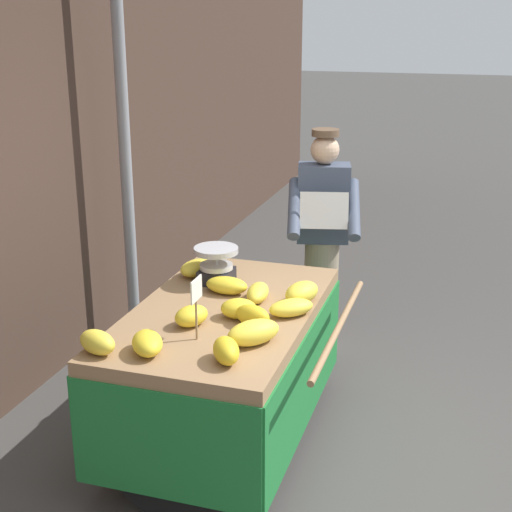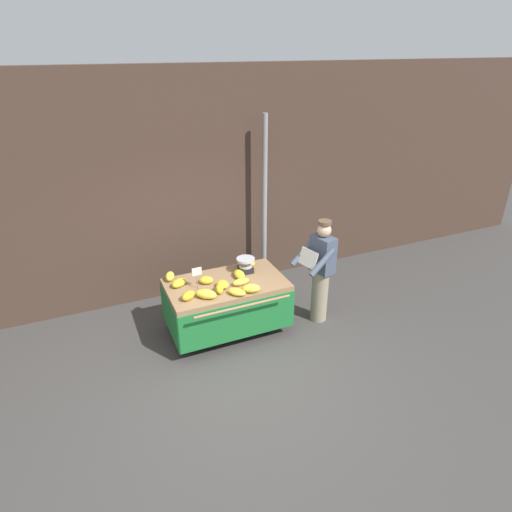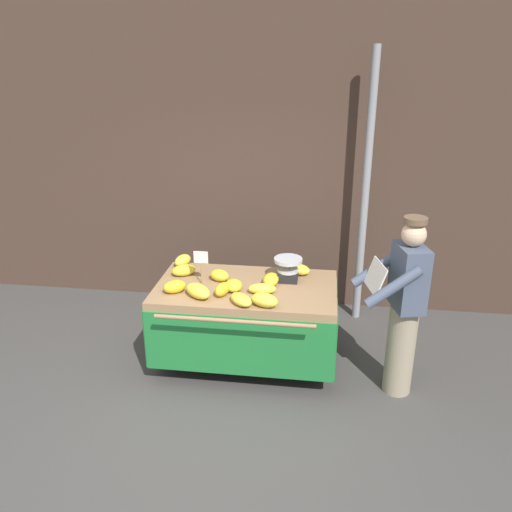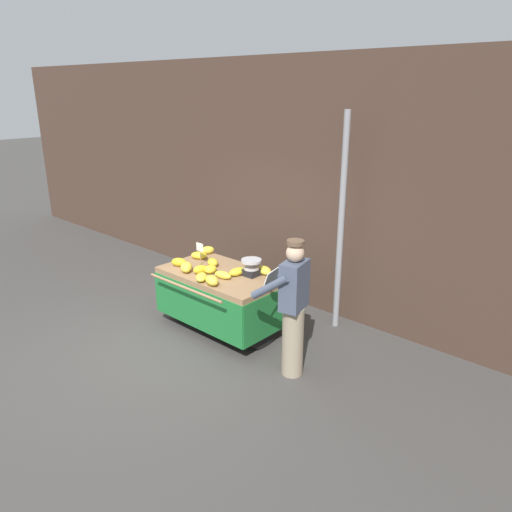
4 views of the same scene
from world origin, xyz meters
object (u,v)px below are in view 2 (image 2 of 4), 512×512
object	(u,v)px
banana_bunch_0	(239,274)
banana_bunch_3	(241,282)
banana_cart	(227,296)
banana_bunch_1	(237,292)
weighing_scale	(246,265)
banana_bunch_2	(206,280)
banana_bunch_7	(188,296)
street_pole	(264,205)
banana_bunch_4	(219,289)
banana_bunch_6	(179,283)
banana_bunch_9	(206,294)
banana_bunch_5	(251,288)
banana_bunch_8	(223,284)
banana_bunch_11	(247,263)
price_sign	(197,274)
vendor_person	(321,272)
banana_bunch_10	(170,276)

from	to	relation	value
banana_bunch_0	banana_bunch_3	size ratio (longest dim) A/B	1.00
banana_cart	banana_bunch_1	distance (m)	0.49
weighing_scale	banana_bunch_2	size ratio (longest dim) A/B	1.36
weighing_scale	banana_bunch_7	xyz separation A→B (m)	(-1.03, -0.43, -0.06)
street_pole	banana_bunch_7	xyz separation A→B (m)	(-1.80, -1.43, -0.60)
banana_bunch_0	banana_bunch_4	distance (m)	0.52
banana_bunch_3	banana_bunch_6	xyz separation A→B (m)	(-0.84, 0.32, 0.01)
banana_bunch_7	banana_bunch_9	world-z (taller)	banana_bunch_9
banana_bunch_5	banana_bunch_6	distance (m)	1.07
banana_bunch_1	banana_bunch_9	distance (m)	0.43
street_pole	banana_bunch_8	size ratio (longest dim) A/B	15.10
banana_bunch_2	banana_bunch_7	distance (m)	0.49
banana_bunch_2	banana_bunch_11	bearing A→B (deg)	19.45
banana_cart	banana_bunch_8	size ratio (longest dim) A/B	8.73
banana_bunch_2	banana_bunch_6	bearing A→B (deg)	168.21
banana_bunch_6	banana_bunch_9	bearing A→B (deg)	-60.88
banana_bunch_9	banana_bunch_11	xyz separation A→B (m)	(0.88, 0.66, -0.01)
price_sign	banana_bunch_8	distance (m)	0.41
banana_bunch_8	vendor_person	bearing A→B (deg)	-5.06
banana_bunch_6	weighing_scale	bearing A→B (deg)	1.07
street_pole	banana_bunch_0	bearing A→B (deg)	-129.55
banana_bunch_11	price_sign	bearing A→B (deg)	-158.27
banana_bunch_1	vendor_person	world-z (taller)	vendor_person
banana_bunch_7	banana_bunch_10	xyz separation A→B (m)	(-0.10, 0.65, -0.00)
weighing_scale	banana_bunch_7	world-z (taller)	weighing_scale
banana_bunch_10	banana_bunch_7	bearing A→B (deg)	-81.32
banana_bunch_10	banana_bunch_2	bearing A→B (deg)	-34.63
banana_bunch_10	banana_cart	bearing A→B (deg)	-28.85
banana_bunch_7	vendor_person	bearing A→B (deg)	-0.56
banana_cart	banana_bunch_5	world-z (taller)	banana_bunch_5
price_sign	banana_bunch_2	size ratio (longest dim) A/B	1.66
banana_bunch_0	weighing_scale	bearing A→B (deg)	38.48
banana_bunch_6	vendor_person	world-z (taller)	vendor_person
banana_bunch_5	banana_bunch_10	size ratio (longest dim) A/B	1.14
banana_bunch_4	banana_bunch_10	xyz separation A→B (m)	(-0.56, 0.64, 0.00)
banana_cart	banana_bunch_7	distance (m)	0.75
banana_cart	banana_bunch_7	size ratio (longest dim) A/B	8.14
banana_bunch_4	vendor_person	size ratio (longest dim) A/B	0.12
banana_bunch_3	banana_bunch_6	bearing A→B (deg)	159.19
banana_bunch_8	banana_bunch_10	xyz separation A→B (m)	(-0.64, 0.53, 0.01)
banana_bunch_3	banana_bunch_2	bearing A→B (deg)	152.27
banana_bunch_9	price_sign	bearing A→B (deg)	96.83
vendor_person	banana_bunch_7	bearing A→B (deg)	179.44
banana_bunch_1	vendor_person	size ratio (longest dim) A/B	0.16
price_sign	banana_bunch_5	xyz separation A→B (m)	(0.67, -0.40, -0.19)
price_sign	banana_bunch_10	xyz separation A→B (m)	(-0.30, 0.42, -0.19)
price_sign	banana_bunch_0	world-z (taller)	price_sign
banana_bunch_11	banana_bunch_3	bearing A→B (deg)	-120.89
banana_bunch_8	banana_bunch_4	bearing A→B (deg)	-128.49
banana_bunch_3	banana_bunch_8	distance (m)	0.28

